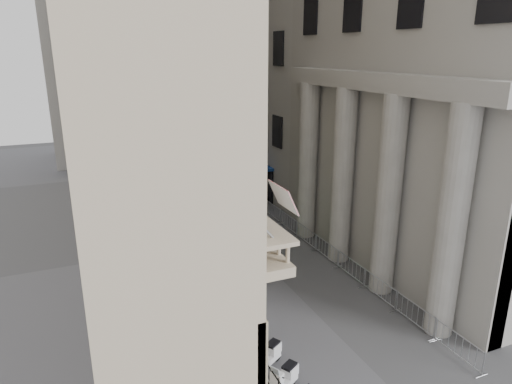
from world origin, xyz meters
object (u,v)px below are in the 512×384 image
(street_lamp, at_px, (188,169))
(pedestrian_b, at_px, (215,199))
(security_tent, at_px, (160,166))
(info_kiosk, at_px, (211,245))
(pedestrian_a, at_px, (233,204))

(street_lamp, bearing_deg, pedestrian_b, 78.92)
(pedestrian_b, bearing_deg, street_lamp, 83.66)
(security_tent, relative_size, info_kiosk, 2.33)
(info_kiosk, distance_m, pedestrian_a, 7.58)
(info_kiosk, bearing_deg, street_lamp, 118.41)
(security_tent, bearing_deg, info_kiosk, -88.78)
(security_tent, distance_m, info_kiosk, 12.62)
(security_tent, distance_m, street_lamp, 11.26)
(street_lamp, distance_m, pedestrian_b, 9.11)
(security_tent, distance_m, pedestrian_a, 7.45)
(security_tent, relative_size, street_lamp, 0.49)
(pedestrian_a, bearing_deg, info_kiosk, 62.35)
(pedestrian_a, bearing_deg, pedestrian_b, -65.07)
(info_kiosk, bearing_deg, pedestrian_a, 60.20)
(pedestrian_a, relative_size, pedestrian_b, 1.15)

